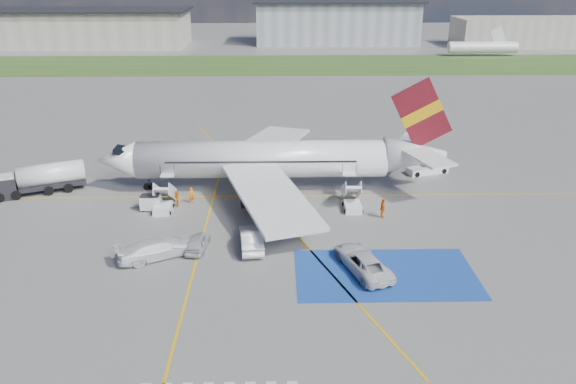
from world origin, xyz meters
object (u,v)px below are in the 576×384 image
(fuel_tanker, at_px, (41,181))
(car_silver_b, at_px, (251,239))
(gpu_cart, at_px, (151,203))
(van_white_a, at_px, (363,259))
(airliner, at_px, (276,159))
(belt_loader, at_px, (428,170))
(van_white_b, at_px, (161,245))
(car_silver_a, at_px, (198,242))

(fuel_tanker, distance_m, car_silver_b, 26.09)
(gpu_cart, relative_size, van_white_a, 0.37)
(airliner, xyz_separation_m, gpu_cart, (-12.25, -5.31, -2.68))
(belt_loader, height_order, van_white_b, van_white_b)
(belt_loader, xyz_separation_m, van_white_b, (-26.96, -19.44, 0.68))
(car_silver_a, xyz_separation_m, van_white_a, (13.41, -3.68, 0.32))
(fuel_tanker, relative_size, van_white_b, 1.69)
(van_white_a, bearing_deg, airliner, -86.65)
(car_silver_b, bearing_deg, fuel_tanker, -35.99)
(airliner, distance_m, van_white_b, 17.72)
(car_silver_b, distance_m, van_white_a, 9.71)
(fuel_tanker, bearing_deg, van_white_b, -66.47)
(fuel_tanker, distance_m, belt_loader, 42.53)
(fuel_tanker, relative_size, car_silver_b, 1.75)
(car_silver_b, bearing_deg, car_silver_a, -3.29)
(car_silver_b, height_order, van_white_a, van_white_a)
(fuel_tanker, height_order, belt_loader, fuel_tanker)
(airliner, bearing_deg, gpu_cart, -156.58)
(belt_loader, relative_size, car_silver_a, 1.34)
(van_white_b, bearing_deg, car_silver_a, -95.60)
(car_silver_b, bearing_deg, van_white_a, 150.16)
(airliner, distance_m, car_silver_a, 15.40)
(van_white_b, bearing_deg, belt_loader, -81.81)
(airliner, xyz_separation_m, belt_loader, (17.49, 4.65, -3.01))
(airliner, bearing_deg, car_silver_a, -115.88)
(car_silver_b, distance_m, van_white_b, 7.50)
(car_silver_a, bearing_deg, belt_loader, -136.86)
(airliner, relative_size, van_white_a, 6.96)
(fuel_tanker, xyz_separation_m, car_silver_a, (18.10, -13.21, -0.62))
(belt_loader, bearing_deg, van_white_a, -134.00)
(airliner, height_order, gpu_cart, airliner)
(airliner, distance_m, fuel_tanker, 24.81)
(gpu_cart, xyz_separation_m, van_white_a, (19.05, -12.01, 0.28))
(fuel_tanker, distance_m, car_silver_a, 22.42)
(van_white_a, bearing_deg, car_silver_b, -41.76)
(fuel_tanker, relative_size, belt_loader, 1.73)
(belt_loader, xyz_separation_m, car_silver_b, (-19.59, -18.06, 0.48))
(airliner, xyz_separation_m, fuel_tanker, (-24.72, -0.43, -2.10))
(car_silver_b, relative_size, van_white_b, 0.97)
(airliner, xyz_separation_m, van_white_b, (-9.47, -14.79, -2.33))
(gpu_cart, distance_m, car_silver_a, 10.06)
(fuel_tanker, bearing_deg, belt_loader, -16.32)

